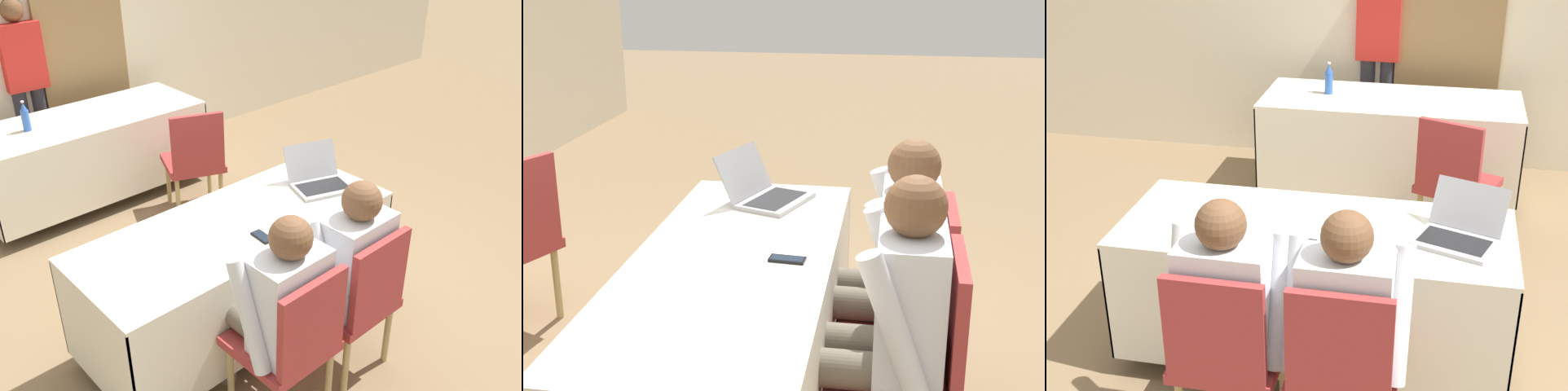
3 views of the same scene
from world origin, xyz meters
TOP-DOWN VIEW (x-y plane):
  - ground_plane at (0.00, 0.00)m, footprint 24.00×24.00m
  - curtain_panel at (0.53, 2.71)m, footprint 0.81×0.04m
  - conference_table_near at (0.00, 0.00)m, footprint 1.85×0.74m
  - conference_table_far at (0.16, 2.06)m, footprint 1.85×0.74m
  - laptop at (0.66, -0.01)m, footprint 0.44×0.44m
  - cell_phone at (-0.00, -0.21)m, footprint 0.07×0.14m
  - paper_beside_laptop at (0.28, -0.01)m, footprint 0.28×0.34m
  - paper_centre_table at (0.61, 0.14)m, footprint 0.30×0.35m
  - water_bottle at (-0.30, 2.09)m, footprint 0.06×0.06m
  - chair_near_left at (-0.24, -0.68)m, footprint 0.44×0.44m
  - chair_near_right at (0.24, -0.68)m, footprint 0.44×0.44m
  - chair_far_spare at (0.64, 1.27)m, footprint 0.57×0.57m
  - person_checkered_shirt at (-0.24, -0.57)m, footprint 0.50×0.52m
  - person_white_shirt at (0.24, -0.57)m, footprint 0.50×0.52m
  - person_red_shirt at (-0.01, 2.74)m, footprint 0.35×0.21m

SIDE VIEW (x-z plane):
  - ground_plane at x=0.00m, z-range 0.00..0.00m
  - chair_near_left at x=-0.24m, z-range 0.04..0.94m
  - chair_near_right at x=0.24m, z-range 0.04..0.94m
  - chair_far_spare at x=0.64m, z-range 0.04..0.94m
  - conference_table_near at x=0.00m, z-range 0.19..0.93m
  - conference_table_far at x=0.16m, z-range 0.19..0.93m
  - person_checkered_shirt at x=-0.24m, z-range 0.07..1.23m
  - person_white_shirt at x=0.24m, z-range 0.07..1.23m
  - paper_beside_laptop at x=0.28m, z-range 0.74..0.74m
  - paper_centre_table at x=0.61m, z-range 0.74..0.74m
  - cell_phone at x=0.00m, z-range 0.74..0.75m
  - laptop at x=0.66m, z-range 0.67..0.89m
  - water_bottle at x=-0.30m, z-range 0.73..0.96m
  - person_red_shirt at x=-0.01m, z-range 0.12..1.71m
  - curtain_panel at x=0.53m, z-range 0.00..2.65m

